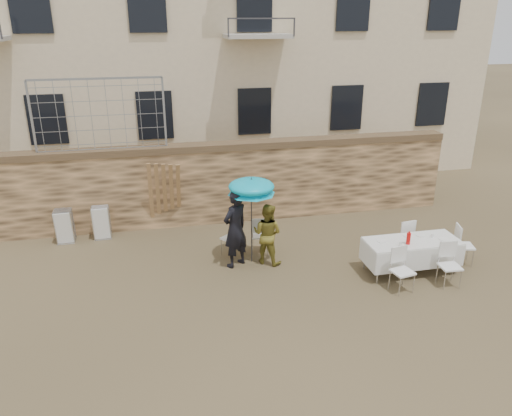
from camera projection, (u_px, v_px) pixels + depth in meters
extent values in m
plane|color=brown|center=(260.00, 317.00, 9.63)|extent=(80.00, 80.00, 0.00)
cube|color=olive|center=(220.00, 183.00, 13.78)|extent=(13.00, 0.50, 2.20)
imported|color=black|center=(235.00, 229.00, 11.30)|extent=(0.81, 0.75, 1.85)
imported|color=#A39431|center=(267.00, 234.00, 11.52)|extent=(0.90, 0.87, 1.46)
cylinder|color=#3F3F44|center=(252.00, 228.00, 11.50)|extent=(0.03, 0.03, 1.71)
cone|color=#08A9C9|center=(251.00, 189.00, 11.15)|extent=(1.08, 1.08, 0.22)
cube|color=white|center=(413.00, 241.00, 11.09)|extent=(2.10, 0.85, 0.05)
cylinder|color=silver|center=(378.00, 268.00, 10.72)|extent=(0.04, 0.04, 0.74)
cylinder|color=silver|center=(457.00, 259.00, 11.10)|extent=(0.04, 0.04, 0.74)
cylinder|color=silver|center=(365.00, 254.00, 11.35)|extent=(0.04, 0.04, 0.74)
cylinder|color=silver|center=(440.00, 246.00, 11.73)|extent=(0.04, 0.04, 0.74)
cylinder|color=red|center=(408.00, 239.00, 10.85)|extent=(0.09, 0.09, 0.26)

